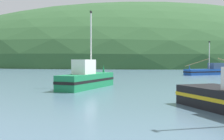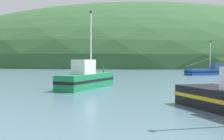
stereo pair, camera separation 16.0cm
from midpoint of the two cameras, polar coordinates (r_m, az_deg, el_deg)
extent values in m
ellipsoid|color=#386633|center=(256.66, 10.27, 1.37)|extent=(116.63, 93.31, 67.30)
ellipsoid|color=#386633|center=(266.10, 19.33, 1.31)|extent=(108.33, 86.66, 46.48)
ellipsoid|color=#2D562D|center=(156.86, 3.47, 1.08)|extent=(212.95, 170.36, 59.11)
cube|color=#19479E|center=(47.96, 19.78, -0.35)|extent=(9.76, 6.88, 0.93)
cube|color=black|center=(47.96, 19.78, -0.30)|extent=(9.86, 6.94, 0.17)
cone|color=#19479E|center=(44.80, 15.39, 0.58)|extent=(0.27, 0.27, 0.70)
cube|color=#334C6B|center=(48.47, 20.46, 0.77)|extent=(3.04, 2.58, 0.95)
cylinder|color=silver|center=(47.33, 19.04, 2.68)|extent=(0.12, 0.12, 4.11)
cube|color=black|center=(47.41, 19.07, 5.31)|extent=(0.32, 0.21, 0.20)
cylinder|color=#997F4C|center=(50.85, 16.75, 1.42)|extent=(3.25, 5.27, 1.46)
cube|color=#197A47|center=(23.45, -4.81, -2.19)|extent=(3.53, 7.29, 1.17)
cube|color=black|center=(23.45, -4.81, -2.05)|extent=(3.56, 7.36, 0.21)
cone|color=#197A47|center=(26.33, -1.51, 0.30)|extent=(0.25, 0.25, 0.70)
cube|color=silver|center=(22.92, -5.45, 0.64)|extent=(1.67, 2.17, 1.16)
cylinder|color=silver|center=(24.07, -4.03, 5.27)|extent=(0.12, 0.12, 5.00)
cube|color=black|center=(24.36, -4.05, 11.43)|extent=(0.13, 0.35, 0.20)
camera|label=1|loc=(0.08, -89.82, 0.01)|focal=45.98mm
camera|label=2|loc=(0.08, 90.18, -0.01)|focal=45.98mm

